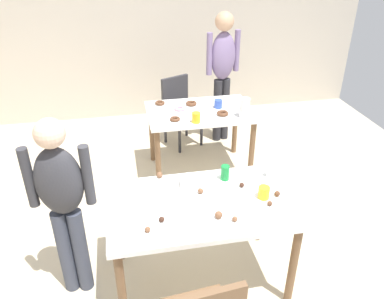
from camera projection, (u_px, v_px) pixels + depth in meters
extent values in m
plane|color=beige|center=(187.00, 261.00, 3.27)|extent=(6.40, 6.40, 0.00)
cube|color=#BCB2A3|center=(145.00, 27.00, 5.37)|extent=(6.40, 0.10, 2.60)
cube|color=white|center=(201.00, 204.00, 2.76)|extent=(1.33, 0.81, 0.04)
cylinder|color=brown|center=(122.00, 292.00, 2.55)|extent=(0.06, 0.06, 0.71)
cylinder|color=brown|center=(293.00, 265.00, 2.75)|extent=(0.06, 0.06, 0.71)
cylinder|color=brown|center=(119.00, 225.00, 3.13)|extent=(0.06, 0.06, 0.71)
cylinder|color=brown|center=(260.00, 207.00, 3.34)|extent=(0.06, 0.06, 0.71)
cube|color=white|center=(200.00, 112.00, 4.20)|extent=(1.15, 0.75, 0.04)
cylinder|color=brown|center=(158.00, 161.00, 4.03)|extent=(0.06, 0.06, 0.71)
cylinder|color=brown|center=(252.00, 151.00, 4.20)|extent=(0.06, 0.06, 0.71)
cylinder|color=brown|center=(152.00, 134.00, 4.57)|extent=(0.06, 0.06, 0.71)
cylinder|color=brown|center=(235.00, 127.00, 4.74)|extent=(0.06, 0.06, 0.71)
cube|color=#2D2D33|center=(183.00, 114.00, 4.89)|extent=(0.53, 0.53, 0.04)
cube|color=#2D2D33|center=(175.00, 93.00, 4.91)|extent=(0.36, 0.19, 0.42)
cylinder|color=#2D2D33|center=(201.00, 131.00, 4.97)|extent=(0.04, 0.04, 0.41)
cylinder|color=#2D2D33|center=(180.00, 138.00, 4.80)|extent=(0.04, 0.04, 0.41)
cylinder|color=#2D2D33|center=(187.00, 122.00, 5.21)|extent=(0.04, 0.04, 0.41)
cylinder|color=#2D2D33|center=(165.00, 128.00, 5.04)|extent=(0.04, 0.04, 0.41)
cylinder|color=#383D4C|center=(66.00, 252.00, 2.85)|extent=(0.11, 0.11, 0.73)
cylinder|color=#383D4C|center=(81.00, 251.00, 2.86)|extent=(0.11, 0.11, 0.73)
ellipsoid|color=#333338|center=(59.00, 182.00, 2.55)|extent=(0.34, 0.23, 0.52)
sphere|color=beige|center=(49.00, 133.00, 2.38)|extent=(0.20, 0.20, 0.20)
cylinder|color=#333338|center=(28.00, 178.00, 2.52)|extent=(0.08, 0.08, 0.44)
cylinder|color=#333338|center=(87.00, 175.00, 2.54)|extent=(0.08, 0.08, 0.44)
cylinder|color=#28282D|center=(225.00, 109.00, 5.05)|extent=(0.11, 0.11, 0.83)
cylinder|color=#28282D|center=(217.00, 111.00, 5.01)|extent=(0.11, 0.11, 0.83)
ellipsoid|color=slate|center=(223.00, 56.00, 4.68)|extent=(0.36, 0.27, 0.59)
sphere|color=tan|center=(225.00, 21.00, 4.48)|extent=(0.23, 0.23, 0.23)
cylinder|color=slate|center=(237.00, 51.00, 4.73)|extent=(0.08, 0.08, 0.50)
cylinder|color=slate|center=(209.00, 54.00, 4.59)|extent=(0.08, 0.08, 0.50)
cylinder|color=white|center=(191.00, 182.00, 2.92)|extent=(0.17, 0.17, 0.07)
cylinder|color=#198438|center=(225.00, 173.00, 2.98)|extent=(0.07, 0.07, 0.12)
cube|color=silver|center=(189.00, 200.00, 2.76)|extent=(0.17, 0.02, 0.01)
cylinder|color=yellow|center=(264.00, 192.00, 2.77)|extent=(0.08, 0.08, 0.09)
cylinder|color=white|center=(271.00, 171.00, 3.01)|extent=(0.07, 0.07, 0.10)
sphere|color=#3D2319|center=(242.00, 185.00, 2.91)|extent=(0.04, 0.04, 0.04)
sphere|color=brown|center=(201.00, 191.00, 2.83)|extent=(0.04, 0.04, 0.04)
sphere|color=#3D2319|center=(162.00, 219.00, 2.55)|extent=(0.04, 0.04, 0.04)
sphere|color=brown|center=(148.00, 230.00, 2.47)|extent=(0.04, 0.04, 0.04)
sphere|color=brown|center=(235.00, 219.00, 2.56)|extent=(0.04, 0.04, 0.04)
sphere|color=brown|center=(277.00, 194.00, 2.81)|extent=(0.04, 0.04, 0.04)
sphere|color=brown|center=(270.00, 203.00, 2.71)|extent=(0.04, 0.04, 0.04)
sphere|color=brown|center=(160.00, 175.00, 3.02)|extent=(0.05, 0.05, 0.05)
sphere|color=brown|center=(219.00, 215.00, 2.58)|extent=(0.05, 0.05, 0.05)
cylinder|color=white|center=(245.00, 108.00, 3.98)|extent=(0.11, 0.11, 0.21)
cylinder|color=yellow|center=(196.00, 118.00, 3.89)|extent=(0.09, 0.09, 0.11)
cylinder|color=#3351B2|center=(218.00, 104.00, 4.23)|extent=(0.09, 0.09, 0.09)
torus|color=pink|center=(180.00, 108.00, 4.19)|extent=(0.11, 0.11, 0.03)
torus|color=brown|center=(160.00, 103.00, 4.33)|extent=(0.11, 0.11, 0.03)
torus|color=brown|center=(175.00, 119.00, 3.95)|extent=(0.11, 0.11, 0.03)
torus|color=brown|center=(191.00, 103.00, 4.31)|extent=(0.12, 0.12, 0.04)
torus|color=brown|center=(223.00, 113.00, 4.07)|extent=(0.13, 0.13, 0.04)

